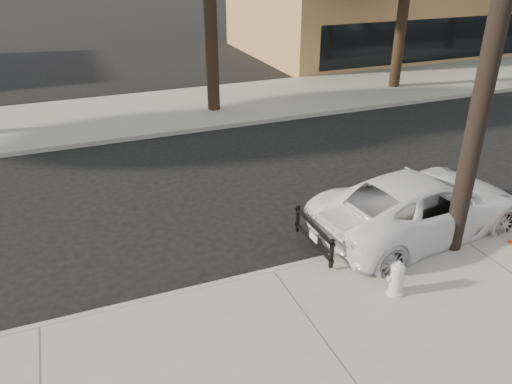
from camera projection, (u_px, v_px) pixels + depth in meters
ground at (234, 223)px, 10.97m from camera, size 120.00×120.00×0.00m
near_sidewalk at (332, 355)px, 7.37m from camera, size 90.00×4.40×0.15m
far_sidewalk at (155, 112)px, 18.00m from camera, size 90.00×5.00×0.15m
curb_near at (272, 273)px, 9.19m from camera, size 90.00×0.12×0.16m
building_main at (402, 12)px, 28.68m from camera, size 18.00×10.00×4.00m
utility_pole at (502, 2)px, 7.83m from camera, size 1.40×0.34×9.00m
police_cruiser at (420, 205)px, 10.34m from camera, size 4.92×2.66×1.31m
fire_hydrant at (397, 279)px, 8.42m from camera, size 0.33×0.29×0.61m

